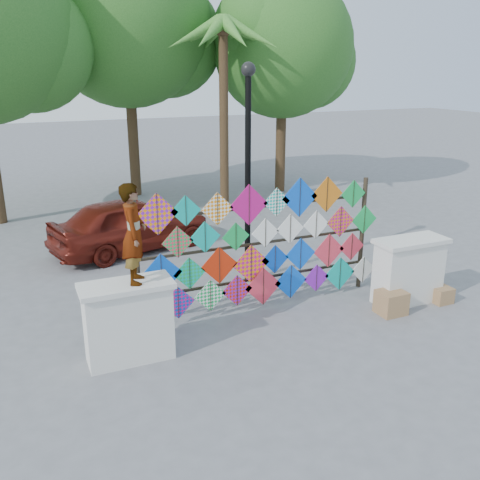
# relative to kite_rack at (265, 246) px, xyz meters

# --- Properties ---
(ground) EXTENTS (80.00, 80.00, 0.00)m
(ground) POSITION_rel_kite_rack_xyz_m (-0.07, -0.73, -1.21)
(ground) COLOR gray
(ground) RESTS_ON ground
(parapet_left) EXTENTS (1.40, 0.65, 1.28)m
(parapet_left) POSITION_rel_kite_rack_xyz_m (-2.77, -0.93, -0.56)
(parapet_left) COLOR silver
(parapet_left) RESTS_ON ground
(parapet_right) EXTENTS (1.40, 0.65, 1.28)m
(parapet_right) POSITION_rel_kite_rack_xyz_m (2.63, -0.93, -0.56)
(parapet_right) COLOR silver
(parapet_right) RESTS_ON ground
(kite_rack) EXTENTS (4.89, 0.24, 2.43)m
(kite_rack) POSITION_rel_kite_rack_xyz_m (0.00, 0.00, 0.00)
(kite_rack) COLOR black
(kite_rack) RESTS_ON ground
(tree_mid) EXTENTS (6.30, 5.60, 8.61)m
(tree_mid) POSITION_rel_kite_rack_xyz_m (0.04, 10.30, 4.56)
(tree_mid) COLOR #4E3C21
(tree_mid) RESTS_ON ground
(tree_east) EXTENTS (5.40, 4.80, 7.42)m
(tree_east) POSITION_rel_kite_rack_xyz_m (5.02, 8.80, 3.77)
(tree_east) COLOR #4E3C21
(tree_east) RESTS_ON ground
(palm_tree) EXTENTS (3.62, 3.62, 5.83)m
(palm_tree) POSITION_rel_kite_rack_xyz_m (2.13, 7.27, 3.74)
(palm_tree) COLOR #4E3C21
(palm_tree) RESTS_ON ground
(vendor_woman) EXTENTS (0.51, 0.64, 1.52)m
(vendor_woman) POSITION_rel_kite_rack_xyz_m (-2.60, -0.93, 0.83)
(vendor_woman) COLOR #99999E
(vendor_woman) RESTS_ON parapet_left
(sedan) EXTENTS (4.25, 2.60, 1.35)m
(sedan) POSITION_rel_kite_rack_xyz_m (-1.56, 4.28, -0.53)
(sedan) COLOR maroon
(sedan) RESTS_ON ground
(lamppost) EXTENTS (0.28, 0.28, 4.46)m
(lamppost) POSITION_rel_kite_rack_xyz_m (0.23, 1.27, 1.48)
(lamppost) COLOR black
(lamppost) RESTS_ON ground
(cardboard_box_near) EXTENTS (0.50, 0.44, 0.44)m
(cardboard_box_near) POSITION_rel_kite_rack_xyz_m (2.01, -1.24, -0.99)
(cardboard_box_near) COLOR olive
(cardboard_box_near) RESTS_ON ground
(cardboard_box_far) EXTENTS (0.37, 0.34, 0.31)m
(cardboard_box_far) POSITION_rel_kite_rack_xyz_m (3.23, -1.24, -1.06)
(cardboard_box_far) COLOR olive
(cardboard_box_far) RESTS_ON ground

